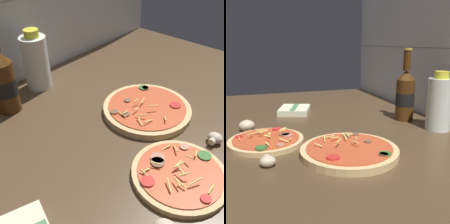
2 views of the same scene
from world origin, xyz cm
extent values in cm
cube|color=#4C3823|center=(0.00, 0.00, 1.25)|extent=(160.00, 90.00, 2.50)
cube|color=silver|center=(0.00, 45.50, 30.00)|extent=(160.00, 1.00, 60.00)
cube|color=gray|center=(0.00, 44.95, 30.00)|extent=(156.80, 0.16, 0.30)
cylinder|color=tan|center=(4.82, -21.33, 3.22)|extent=(22.40, 22.40, 1.44)
cylinder|color=#C14C28|center=(4.82, -21.33, 4.09)|extent=(19.71, 19.71, 0.30)
cylinder|color=#B7755B|center=(12.74, -17.99, 4.44)|extent=(2.31, 2.31, 0.40)
cylinder|color=brown|center=(3.83, -15.84, 4.44)|extent=(3.36, 3.36, 0.40)
cylinder|color=#336628|center=(13.21, -23.28, 4.44)|extent=(3.29, 3.29, 0.40)
cylinder|color=#B7755B|center=(5.02, -15.06, 4.44)|extent=(3.53, 3.53, 0.40)
cylinder|color=red|center=(-2.43, -17.33, 4.44)|extent=(3.20, 3.20, 0.40)
cylinder|color=red|center=(1.73, -29.18, 4.44)|extent=(2.29, 2.29, 0.40)
cylinder|color=#EADB6B|center=(5.47, -20.21, 5.55)|extent=(2.95, 0.73, 0.95)
cylinder|color=#EADB6B|center=(10.37, -16.73, 4.86)|extent=(2.54, 2.71, 1.11)
cylinder|color=#EADB6B|center=(3.86, -21.90, 5.92)|extent=(1.19, 2.69, 1.10)
cylinder|color=#EADB6B|center=(-1.20, -15.96, 4.64)|extent=(0.61, 3.06, 1.29)
cylinder|color=#EADB6B|center=(5.24, -20.51, 5.68)|extent=(2.61, 1.43, 0.74)
cylinder|color=#EADB6B|center=(2.50, -16.30, 5.45)|extent=(1.36, 2.35, 0.36)
cylinder|color=#EADB6B|center=(9.44, -14.77, 4.65)|extent=(2.91, 1.25, 1.06)
cylinder|color=#EADB6B|center=(1.22, -23.82, 5.11)|extent=(0.60, 2.01, 0.74)
cylinder|color=#EADB6B|center=(4.43, -28.98, 4.72)|extent=(2.61, 0.43, 0.59)
cylinder|color=#EADB6B|center=(-0.69, -21.68, 5.06)|extent=(2.57, 2.72, 1.00)
cylinder|color=#EADB6B|center=(0.97, -22.68, 5.55)|extent=(1.70, 2.49, 0.53)
cylinder|color=#EADB6B|center=(0.45, -15.42, 4.79)|extent=(1.97, 0.65, 0.82)
cylinder|color=#EADB6B|center=(11.92, -21.53, 4.92)|extent=(2.40, 1.10, 0.70)
cylinder|color=#EADB6B|center=(3.61, -25.65, 5.49)|extent=(3.20, 1.78, 1.05)
cylinder|color=#EADB6B|center=(3.40, -22.94, 5.87)|extent=(2.07, 1.90, 1.00)
cylinder|color=#EADB6B|center=(8.72, -21.21, 6.06)|extent=(0.73, 1.88, 0.81)
cylinder|color=tan|center=(21.05, -0.64, 3.48)|extent=(26.68, 26.68, 1.96)
cylinder|color=#C14C28|center=(21.05, -0.64, 4.61)|extent=(23.47, 23.47, 0.30)
cylinder|color=red|center=(26.77, -7.06, 4.96)|extent=(3.42, 3.42, 0.40)
cylinder|color=brown|center=(11.97, 4.68, 4.96)|extent=(2.20, 2.20, 0.40)
cylinder|color=#336628|center=(28.70, 6.15, 4.96)|extent=(3.06, 3.06, 0.40)
cylinder|color=brown|center=(28.98, 5.56, 4.96)|extent=(2.39, 2.39, 0.40)
cylinder|color=brown|center=(13.36, 1.51, 4.96)|extent=(2.42, 2.42, 0.40)
cylinder|color=brown|center=(19.26, 5.59, 4.96)|extent=(2.09, 2.09, 0.40)
cylinder|color=#EADB6B|center=(13.29, 1.60, 5.53)|extent=(2.32, 0.55, 0.73)
cylinder|color=#EADB6B|center=(15.00, -2.89, 5.68)|extent=(1.82, 2.90, 0.90)
cylinder|color=#EADB6B|center=(12.90, -3.87, 5.37)|extent=(2.18, 3.00, 1.23)
cylinder|color=#EADB6B|center=(19.25, 2.09, 6.44)|extent=(2.09, 0.96, 0.46)
cylinder|color=#EADB6B|center=(18.43, -8.66, 5.39)|extent=(2.07, 1.89, 0.73)
cylinder|color=#EADB6B|center=(12.26, 1.98, 5.27)|extent=(0.96, 3.30, 0.59)
cylinder|color=#EADB6B|center=(16.21, -0.22, 5.76)|extent=(2.07, 0.43, 0.90)
cylinder|color=#EADB6B|center=(20.17, -3.43, 6.55)|extent=(2.49, 2.08, 0.55)
cylinder|color=#EADB6B|center=(20.93, 1.04, 5.94)|extent=(3.01, 1.20, 0.75)
cylinder|color=#EADB6B|center=(14.43, -5.74, 5.47)|extent=(3.19, 1.06, 0.97)
cylinder|color=#47280F|center=(-5.52, 32.24, 10.42)|extent=(7.09, 7.09, 15.84)
cone|color=#47280F|center=(-5.52, 32.24, 20.04)|extent=(7.09, 7.09, 3.40)
cylinder|color=#47280F|center=(-5.52, 32.24, 25.51)|extent=(2.70, 2.70, 7.56)
cylinder|color=gold|center=(-5.52, 32.24, 29.69)|extent=(3.10, 3.10, 0.80)
cylinder|color=black|center=(-5.52, 32.24, 10.73)|extent=(7.16, 7.16, 5.07)
cylinder|color=silver|center=(9.22, 36.69, 11.43)|extent=(8.56, 8.56, 17.86)
cylinder|color=yellow|center=(9.22, 36.69, 21.58)|extent=(4.71, 4.71, 2.44)
cylinder|color=beige|center=(20.12, -22.26, 3.90)|extent=(1.80, 1.80, 1.80)
ellipsoid|color=#C6B293|center=(21.72, -22.26, 3.90)|extent=(3.41, 4.01, 2.81)
cylinder|color=beige|center=(-12.02, -26.74, 4.37)|extent=(2.41, 2.41, 2.41)
ellipsoid|color=#C6B293|center=(-9.88, -26.74, 4.37)|extent=(4.55, 5.35, 3.75)
cube|color=beige|center=(-29.98, -6.80, 3.70)|extent=(17.32, 16.10, 2.40)
cube|color=#4C7F4C|center=(-29.98, -6.80, 4.98)|extent=(13.42, 6.43, 0.16)
camera|label=1|loc=(-38.51, -38.19, 53.47)|focal=45.00mm
camera|label=2|loc=(87.60, -25.85, 32.39)|focal=45.00mm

